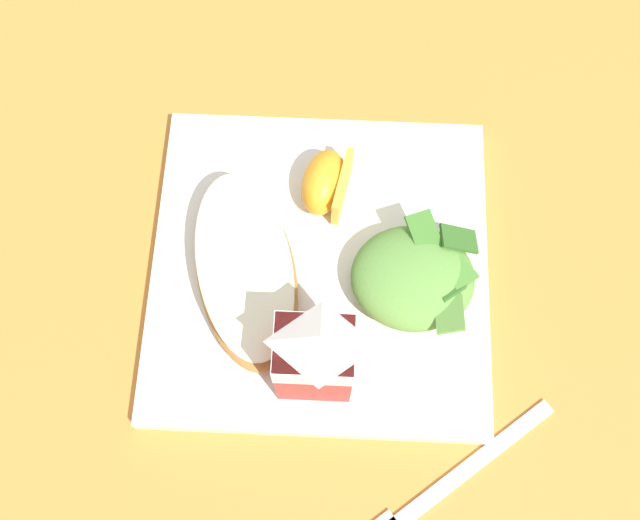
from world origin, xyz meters
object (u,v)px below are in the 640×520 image
object	(u,v)px
white_plate	(320,268)
cheesy_pizza_bread	(246,270)
metal_fork	(442,489)
orange_wedge_front	(326,183)
green_salad_pile	(414,277)
milk_carton	(321,355)

from	to	relation	value
white_plate	cheesy_pizza_bread	bearing A→B (deg)	13.57
metal_fork	orange_wedge_front	bearing A→B (deg)	-67.69
cheesy_pizza_bread	metal_fork	bearing A→B (deg)	134.95
cheesy_pizza_bread	green_salad_pile	size ratio (longest dim) A/B	1.80
white_plate	green_salad_pile	distance (m)	0.08
green_salad_pile	metal_fork	distance (m)	0.17
orange_wedge_front	cheesy_pizza_bread	bearing A→B (deg)	52.52
metal_fork	milk_carton	bearing A→B (deg)	-40.74
cheesy_pizza_bread	metal_fork	size ratio (longest dim) A/B	1.16
cheesy_pizza_bread	milk_carton	world-z (taller)	milk_carton
milk_carton	metal_fork	size ratio (longest dim) A/B	0.69
milk_carton	orange_wedge_front	distance (m)	0.16
white_plate	metal_fork	xyz separation A→B (m)	(-0.10, 0.18, -0.01)
cheesy_pizza_bread	white_plate	bearing A→B (deg)	-166.43
green_salad_pile	orange_wedge_front	xyz separation A→B (m)	(0.07, -0.08, -0.00)
cheesy_pizza_bread	metal_fork	xyz separation A→B (m)	(-0.16, 0.16, -0.03)
milk_carton	metal_fork	world-z (taller)	milk_carton
white_plate	milk_carton	size ratio (longest dim) A/B	2.55
cheesy_pizza_bread	metal_fork	world-z (taller)	cheesy_pizza_bread
cheesy_pizza_bread	milk_carton	size ratio (longest dim) A/B	1.68
cheesy_pizza_bread	milk_carton	bearing A→B (deg)	129.48
cheesy_pizza_bread	orange_wedge_front	world-z (taller)	orange_wedge_front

